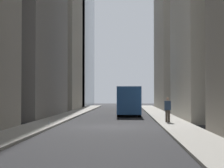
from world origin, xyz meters
The scene contains 8 objects.
ground_plane centered at (0.00, 0.00, 0.00)m, with size 135.00×135.00×0.00m, color #262628.
sidewalk_right centered at (0.00, 4.50, 0.07)m, with size 90.00×2.20×0.14m, color #A8A399.
sidewalk_left centered at (0.00, -4.50, 0.07)m, with size 90.00×2.20×0.14m, color #A8A399.
building_right_far centered at (30.38, 10.59, 14.69)m, with size 14.14×10.50×29.35m.
delivery_truck centered at (13.57, -1.40, 1.46)m, with size 6.46×2.25×2.84m.
sedan_black centered at (24.70, -1.40, 0.66)m, with size 4.30×1.78×1.42m.
pedestrian centered at (2.73, -4.11, 1.10)m, with size 0.26×0.44×1.76m.
discarded_bottle centered at (0.29, 3.89, 0.25)m, with size 0.07×0.07×0.27m.
Camera 1 is at (-25.43, -1.27, 2.10)m, focal length 63.41 mm.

